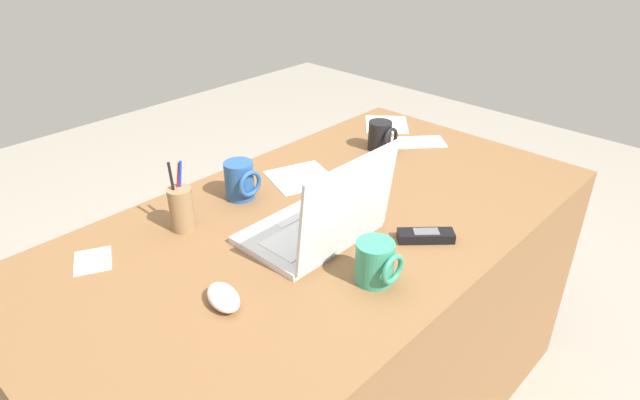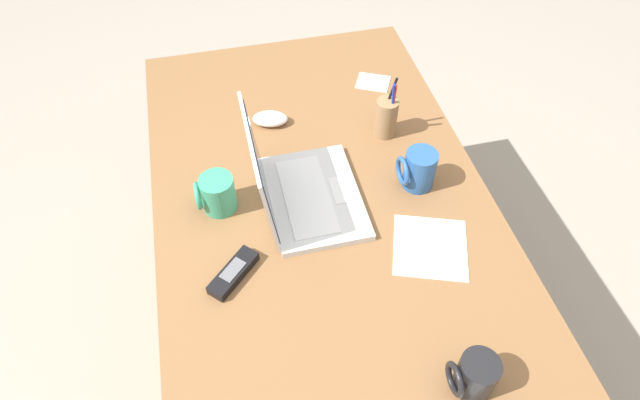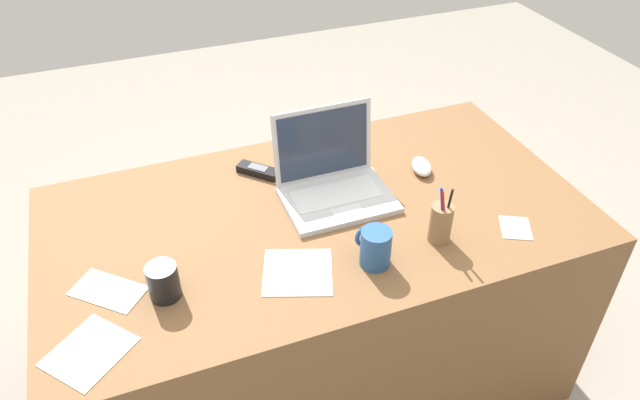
# 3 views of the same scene
# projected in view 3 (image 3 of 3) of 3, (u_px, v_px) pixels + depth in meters

# --- Properties ---
(ground_plane) EXTENTS (6.00, 6.00, 0.00)m
(ground_plane) POSITION_uv_depth(u_px,v_px,m) (318.00, 371.00, 2.17)
(ground_plane) COLOR gray
(desk) EXTENTS (1.56, 0.84, 0.74)m
(desk) POSITION_uv_depth(u_px,v_px,m) (317.00, 301.00, 1.94)
(desk) COLOR brown
(desk) RESTS_ON ground
(laptop) EXTENTS (0.32, 0.26, 0.25)m
(laptop) POSITION_uv_depth(u_px,v_px,m) (333.00, 181.00, 1.75)
(laptop) COLOR silver
(laptop) RESTS_ON desk
(computer_mouse) EXTENTS (0.08, 0.11, 0.04)m
(computer_mouse) POSITION_uv_depth(u_px,v_px,m) (422.00, 166.00, 1.87)
(computer_mouse) COLOR white
(computer_mouse) RESTS_ON desk
(coffee_mug_white) EXTENTS (0.08, 0.09, 0.09)m
(coffee_mug_white) POSITION_uv_depth(u_px,v_px,m) (163.00, 280.00, 1.44)
(coffee_mug_white) COLOR black
(coffee_mug_white) RESTS_ON desk
(coffee_mug_tall) EXTENTS (0.08, 0.09, 0.11)m
(coffee_mug_tall) POSITION_uv_depth(u_px,v_px,m) (375.00, 247.00, 1.52)
(coffee_mug_tall) COLOR #26518C
(coffee_mug_tall) RESTS_ON desk
(coffee_mug_spare) EXTENTS (0.08, 0.10, 0.10)m
(coffee_mug_spare) POSITION_uv_depth(u_px,v_px,m) (320.00, 146.00, 1.91)
(coffee_mug_spare) COLOR #338C6B
(coffee_mug_spare) RESTS_ON desk
(cordless_phone) EXTENTS (0.13, 0.13, 0.03)m
(cordless_phone) POSITION_uv_depth(u_px,v_px,m) (258.00, 171.00, 1.86)
(cordless_phone) COLOR black
(cordless_phone) RESTS_ON desk
(pen_holder) EXTENTS (0.06, 0.06, 0.18)m
(pen_holder) POSITION_uv_depth(u_px,v_px,m) (441.00, 223.00, 1.59)
(pen_holder) COLOR olive
(pen_holder) RESTS_ON desk
(paper_note_near_laptop) EXTENTS (0.20, 0.19, 0.00)m
(paper_note_near_laptop) POSITION_uv_depth(u_px,v_px,m) (108.00, 291.00, 1.47)
(paper_note_near_laptop) COLOR white
(paper_note_near_laptop) RESTS_ON desk
(paper_note_left) EXTENTS (0.12, 0.12, 0.00)m
(paper_note_left) POSITION_uv_depth(u_px,v_px,m) (516.00, 228.00, 1.66)
(paper_note_left) COLOR white
(paper_note_left) RESTS_ON desk
(paper_note_right) EXTENTS (0.22, 0.22, 0.00)m
(paper_note_right) POSITION_uv_depth(u_px,v_px,m) (298.00, 272.00, 1.52)
(paper_note_right) COLOR white
(paper_note_right) RESTS_ON desk
(paper_note_front) EXTENTS (0.23, 0.22, 0.00)m
(paper_note_front) POSITION_uv_depth(u_px,v_px,m) (89.00, 352.00, 1.32)
(paper_note_front) COLOR white
(paper_note_front) RESTS_ON desk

